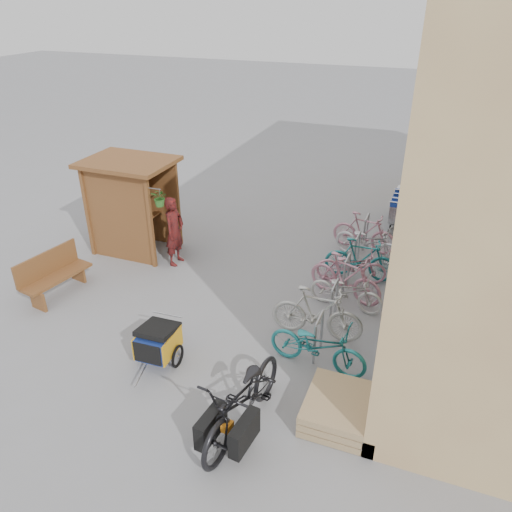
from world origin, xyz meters
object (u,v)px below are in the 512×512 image
(bike_1, at_px, (317,313))
(bike_7, at_px, (364,232))
(child_trailer, at_px, (158,341))
(cargo_bike, at_px, (243,400))
(bench, at_px, (53,273))
(bike_6, at_px, (368,242))
(bike_4, at_px, (351,266))
(kiosk, at_px, (128,193))
(bike_2, at_px, (346,291))
(bike_3, at_px, (346,277))
(bike_5, at_px, (361,259))
(pallet_stack, at_px, (338,409))
(bike_0, at_px, (318,345))
(shopping_carts, at_px, (402,204))
(person_kiosk, at_px, (174,231))

(bike_1, xyz_separation_m, bike_7, (0.18, 4.02, -0.03))
(child_trailer, xyz_separation_m, cargo_bike, (2.05, -0.93, 0.15))
(bench, relative_size, bike_7, 0.98)
(bike_6, bearing_deg, bike_4, -171.81)
(bench, height_order, cargo_bike, cargo_bike)
(child_trailer, relative_size, bike_6, 0.79)
(kiosk, bearing_deg, cargo_bike, -42.72)
(cargo_bike, distance_m, bike_2, 3.95)
(bike_3, bearing_deg, bike_1, -171.23)
(bike_2, distance_m, bike_6, 2.40)
(child_trailer, relative_size, bike_5, 0.82)
(bench, xyz_separation_m, bike_1, (5.80, 0.58, 0.02))
(pallet_stack, xyz_separation_m, bike_3, (-0.67, 3.53, 0.31))
(bike_3, xyz_separation_m, bike_6, (0.13, 2.01, -0.06))
(bench, height_order, bike_2, bench)
(bike_0, bearing_deg, child_trailer, 114.15)
(shopping_carts, distance_m, bike_4, 3.86)
(kiosk, distance_m, bike_6, 6.08)
(bike_7, bearing_deg, pallet_stack, -163.82)
(cargo_bike, height_order, bike_4, cargo_bike)
(cargo_bike, relative_size, person_kiosk, 1.35)
(bench, relative_size, cargo_bike, 0.71)
(kiosk, distance_m, bike_2, 5.88)
(child_trailer, relative_size, bike_4, 0.86)
(bench, bearing_deg, child_trailer, -9.53)
(shopping_carts, bearing_deg, bike_2, -96.45)
(bench, distance_m, bike_0, 6.06)
(bike_0, bearing_deg, pallet_stack, -143.79)
(bike_2, height_order, bike_5, bike_5)
(shopping_carts, distance_m, bike_2, 4.95)
(pallet_stack, xyz_separation_m, bench, (-6.68, 1.38, 0.31))
(pallet_stack, xyz_separation_m, bike_1, (-0.88, 1.96, 0.33))
(bike_0, relative_size, bike_1, 1.01)
(kiosk, distance_m, bike_1, 5.81)
(shopping_carts, bearing_deg, bike_4, -100.11)
(bike_1, xyz_separation_m, bike_4, (0.20, 2.31, -0.12))
(bike_5, bearing_deg, bike_6, -1.87)
(bike_2, bearing_deg, bike_0, -175.65)
(bike_4, distance_m, bike_7, 1.71)
(pallet_stack, relative_size, bike_0, 0.66)
(cargo_bike, relative_size, bike_3, 1.36)
(bike_4, bearing_deg, pallet_stack, 177.92)
(bench, bearing_deg, person_kiosk, 61.02)
(bench, relative_size, bike_4, 1.04)
(bike_5, relative_size, bike_7, 0.99)
(person_kiosk, height_order, bike_0, person_kiosk)
(shopping_carts, xyz_separation_m, cargo_bike, (-1.30, -8.79, 0.01))
(bike_0, xyz_separation_m, bike_5, (0.12, 3.41, 0.03))
(bike_7, bearing_deg, bike_0, -169.66)
(bench, height_order, bike_3, bike_3)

